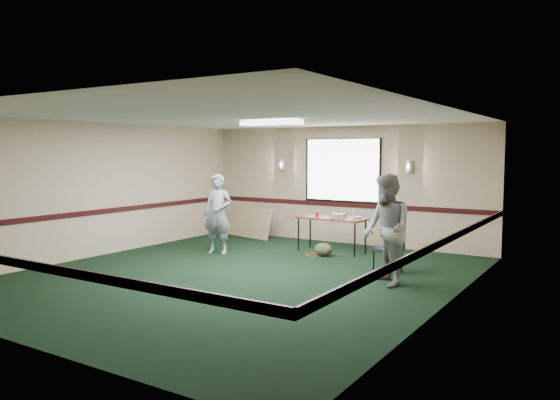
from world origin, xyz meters
The scene contains 13 objects.
ground centered at (0.00, 0.00, 0.00)m, with size 8.00×8.00×0.00m, color black.
room_shell centered at (0.00, 2.12, 1.58)m, with size 8.00×8.02×8.00m.
folding_table centered at (0.33, 2.81, 0.68)m, with size 1.50×0.67×0.74m.
projector centered at (0.49, 2.81, 0.78)m, with size 0.28×0.23×0.09m, color gray.
game_console centered at (0.86, 2.88, 0.76)m, with size 0.20×0.16×0.05m, color white.
red_cup centered at (0.01, 2.76, 0.79)m, with size 0.07×0.07×0.11m, color #B40C1F.
water_bottle centered at (0.94, 2.61, 0.84)m, with size 0.06×0.06×0.21m, color #91BCED.
duffel_bag centered at (0.40, 2.32, 0.13)m, with size 0.38×0.28×0.27m, color #424125.
cable_coil centered at (0.19, 2.27, 0.01)m, with size 0.32×0.32×0.02m, color #DE501B.
folded_table centered at (-2.32, 3.51, 0.38)m, with size 1.49×0.06×0.77m, color tan.
conference_chair centered at (2.09, 1.66, 0.49)m, with size 0.53×0.54×0.83m.
person_left centered at (-1.59, 1.40, 0.83)m, with size 0.60×0.40×1.66m, color #3C5585.
person_right centered at (2.37, 0.71, 0.89)m, with size 0.86×0.67×1.77m, color #7193B0.
Camera 1 is at (5.52, -7.39, 2.10)m, focal length 35.00 mm.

